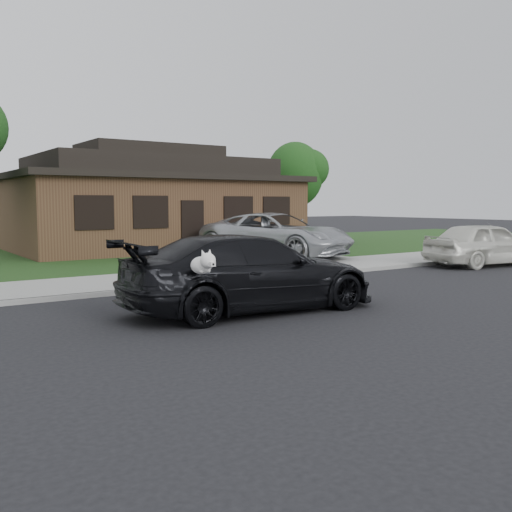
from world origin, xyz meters
TOP-DOWN VIEW (x-y plane):
  - ground at (0.00, 0.00)m, footprint 120.00×120.00m
  - sidewalk at (0.00, 5.00)m, footprint 60.00×3.00m
  - curb at (0.00, 3.50)m, footprint 60.00×0.12m
  - lawn at (0.00, 13.00)m, footprint 60.00×13.00m
  - driveway at (6.00, 10.00)m, footprint 4.50×13.00m
  - sedan at (-0.49, 0.07)m, footprint 5.48×2.70m
  - minivan at (6.01, 8.01)m, footprint 4.61×6.58m
  - white_compact at (10.82, 2.34)m, footprint 4.70×2.54m
  - recycling_bin at (1.56, 4.21)m, footprint 0.81×0.81m
  - house at (4.00, 15.00)m, footprint 12.60×8.60m
  - tree_1 at (12.14, 14.40)m, footprint 3.15×3.00m

SIDE VIEW (x-z plane):
  - ground at x=0.00m, z-range 0.00..0.00m
  - sidewalk at x=0.00m, z-range 0.00..0.12m
  - curb at x=0.00m, z-range 0.00..0.12m
  - lawn at x=0.00m, z-range 0.00..0.13m
  - driveway at x=6.00m, z-range 0.00..0.14m
  - recycling_bin at x=1.56m, z-range 0.13..1.16m
  - white_compact at x=10.82m, z-range 0.00..1.52m
  - sedan at x=-0.49m, z-range 0.00..1.56m
  - minivan at x=6.01m, z-range 0.14..1.81m
  - house at x=4.00m, z-range -0.19..4.46m
  - tree_1 at x=12.14m, z-range 1.09..6.34m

